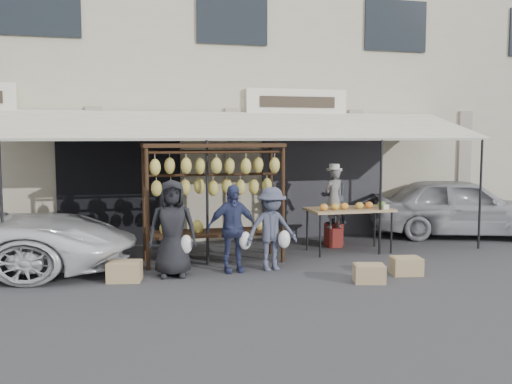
{
  "coord_description": "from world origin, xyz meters",
  "views": [
    {
      "loc": [
        -2.8,
        -9.13,
        2.36
      ],
      "look_at": [
        -0.01,
        1.4,
        1.3
      ],
      "focal_mm": 40.0,
      "sensor_mm": 36.0,
      "label": 1
    }
  ],
  "objects_px": {
    "produce_table": "(350,210)",
    "sedan": "(460,207)",
    "customer_mid": "(232,228)",
    "customer_right": "(272,229)",
    "crate_far": "(125,271)",
    "crate_near_a": "(369,274)",
    "crate_near_b": "(406,266)",
    "vendor_left": "(334,198)",
    "vendor_right": "(334,196)",
    "customer_left": "(173,228)",
    "banana_rack": "(214,179)"
  },
  "relations": [
    {
      "from": "vendor_left",
      "to": "crate_far",
      "type": "height_order",
      "value": "vendor_left"
    },
    {
      "from": "crate_near_b",
      "to": "vendor_left",
      "type": "bearing_deg",
      "value": 95.34
    },
    {
      "from": "customer_left",
      "to": "sedan",
      "type": "relative_size",
      "value": 0.4
    },
    {
      "from": "produce_table",
      "to": "crate_near_a",
      "type": "bearing_deg",
      "value": -106.65
    },
    {
      "from": "produce_table",
      "to": "crate_near_b",
      "type": "xyz_separation_m",
      "value": [
        0.14,
        -2.04,
        -0.72
      ]
    },
    {
      "from": "customer_mid",
      "to": "crate_near_b",
      "type": "bearing_deg",
      "value": -21.91
    },
    {
      "from": "customer_mid",
      "to": "crate_near_b",
      "type": "distance_m",
      "value": 3.06
    },
    {
      "from": "vendor_left",
      "to": "customer_mid",
      "type": "distance_m",
      "value": 3.09
    },
    {
      "from": "produce_table",
      "to": "customer_mid",
      "type": "xyz_separation_m",
      "value": [
        -2.69,
        -1.06,
        -0.1
      ]
    },
    {
      "from": "crate_near_a",
      "to": "crate_far",
      "type": "relative_size",
      "value": 0.91
    },
    {
      "from": "vendor_left",
      "to": "crate_far",
      "type": "distance_m",
      "value": 4.89
    },
    {
      "from": "produce_table",
      "to": "sedan",
      "type": "xyz_separation_m",
      "value": [
        3.3,
        1.03,
        -0.16
      ]
    },
    {
      "from": "crate_near_a",
      "to": "crate_far",
      "type": "distance_m",
      "value": 3.99
    },
    {
      "from": "customer_mid",
      "to": "sedan",
      "type": "height_order",
      "value": "customer_mid"
    },
    {
      "from": "customer_left",
      "to": "customer_right",
      "type": "bearing_deg",
      "value": 7.42
    },
    {
      "from": "produce_table",
      "to": "crate_far",
      "type": "distance_m",
      "value": 4.76
    },
    {
      "from": "crate_far",
      "to": "sedan",
      "type": "distance_m",
      "value": 8.18
    },
    {
      "from": "crate_far",
      "to": "sedan",
      "type": "relative_size",
      "value": 0.13
    },
    {
      "from": "crate_far",
      "to": "sedan",
      "type": "height_order",
      "value": "sedan"
    },
    {
      "from": "customer_mid",
      "to": "crate_far",
      "type": "xyz_separation_m",
      "value": [
        -1.85,
        -0.19,
        -0.61
      ]
    },
    {
      "from": "vendor_left",
      "to": "crate_far",
      "type": "relative_size",
      "value": 2.41
    },
    {
      "from": "vendor_right",
      "to": "sedan",
      "type": "height_order",
      "value": "vendor_right"
    },
    {
      "from": "vendor_left",
      "to": "sedan",
      "type": "distance_m",
      "value": 3.44
    },
    {
      "from": "produce_table",
      "to": "vendor_left",
      "type": "xyz_separation_m",
      "value": [
        -0.1,
        0.6,
        0.19
      ]
    },
    {
      "from": "vendor_left",
      "to": "customer_right",
      "type": "height_order",
      "value": "vendor_left"
    },
    {
      "from": "produce_table",
      "to": "crate_near_a",
      "type": "height_order",
      "value": "produce_table"
    },
    {
      "from": "customer_mid",
      "to": "crate_near_b",
      "type": "relative_size",
      "value": 3.08
    },
    {
      "from": "vendor_right",
      "to": "sedan",
      "type": "relative_size",
      "value": 0.29
    },
    {
      "from": "vendor_left",
      "to": "crate_near_a",
      "type": "relative_size",
      "value": 2.66
    },
    {
      "from": "crate_near_a",
      "to": "customer_mid",
      "type": "bearing_deg",
      "value": 146.91
    },
    {
      "from": "banana_rack",
      "to": "vendor_left",
      "type": "height_order",
      "value": "banana_rack"
    },
    {
      "from": "customer_right",
      "to": "crate_near_a",
      "type": "distance_m",
      "value": 1.89
    },
    {
      "from": "produce_table",
      "to": "vendor_right",
      "type": "relative_size",
      "value": 1.42
    },
    {
      "from": "customer_right",
      "to": "crate_near_a",
      "type": "xyz_separation_m",
      "value": [
        1.29,
        -1.24,
        -0.59
      ]
    },
    {
      "from": "crate_near_b",
      "to": "crate_far",
      "type": "height_order",
      "value": "crate_far"
    },
    {
      "from": "vendor_left",
      "to": "sedan",
      "type": "height_order",
      "value": "vendor_left"
    },
    {
      "from": "produce_table",
      "to": "sedan",
      "type": "relative_size",
      "value": 0.41
    },
    {
      "from": "vendor_right",
      "to": "customer_left",
      "type": "xyz_separation_m",
      "value": [
        -3.75,
        -2.0,
        -0.24
      ]
    },
    {
      "from": "vendor_left",
      "to": "sedan",
      "type": "relative_size",
      "value": 0.31
    },
    {
      "from": "vendor_right",
      "to": "sedan",
      "type": "distance_m",
      "value": 3.3
    },
    {
      "from": "crate_near_a",
      "to": "crate_near_b",
      "type": "relative_size",
      "value": 0.98
    },
    {
      "from": "crate_near_a",
      "to": "vendor_right",
      "type": "bearing_deg",
      "value": 77.38
    },
    {
      "from": "produce_table",
      "to": "customer_left",
      "type": "height_order",
      "value": "customer_left"
    },
    {
      "from": "vendor_right",
      "to": "crate_near_b",
      "type": "distance_m",
      "value": 3.05
    },
    {
      "from": "sedan",
      "to": "customer_mid",
      "type": "bearing_deg",
      "value": 129.04
    },
    {
      "from": "customer_mid",
      "to": "customer_right",
      "type": "xyz_separation_m",
      "value": [
        0.7,
        -0.05,
        -0.03
      ]
    },
    {
      "from": "crate_near_b",
      "to": "customer_right",
      "type": "bearing_deg",
      "value": 156.57
    },
    {
      "from": "vendor_right",
      "to": "customer_right",
      "type": "height_order",
      "value": "vendor_right"
    },
    {
      "from": "crate_near_a",
      "to": "crate_near_b",
      "type": "height_order",
      "value": "crate_near_b"
    },
    {
      "from": "customer_left",
      "to": "sedan",
      "type": "distance_m",
      "value": 7.36
    }
  ]
}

